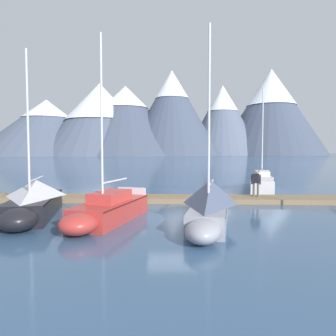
% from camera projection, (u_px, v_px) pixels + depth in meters
% --- Properties ---
extents(ground_plane, '(700.00, 700.00, 0.00)m').
position_uv_depth(ground_plane, '(172.00, 214.00, 15.70)').
color(ground_plane, '#38567A').
extents(mountain_west_summit, '(92.70, 92.70, 37.15)m').
position_uv_depth(mountain_west_summit, '(47.00, 127.00, 206.92)').
color(mountain_west_summit, '#4C566B').
rests_on(mountain_west_summit, ground).
extents(mountain_central_massif, '(82.63, 82.63, 46.99)m').
position_uv_depth(mountain_central_massif, '(100.00, 117.00, 202.03)').
color(mountain_central_massif, '#4C566B').
rests_on(mountain_central_massif, ground).
extents(mountain_shoulder_ridge, '(89.82, 89.82, 45.90)m').
position_uv_depth(mountain_shoulder_ridge, '(126.00, 120.00, 205.29)').
color(mountain_shoulder_ridge, '#424C60').
rests_on(mountain_shoulder_ridge, ground).
extents(mountain_east_summit, '(63.75, 63.75, 55.05)m').
position_uv_depth(mountain_east_summit, '(172.00, 112.00, 200.87)').
color(mountain_east_summit, '#424C60').
rests_on(mountain_east_summit, ground).
extents(mountain_rear_spur, '(56.79, 56.79, 49.47)m').
position_uv_depth(mountain_rear_spur, '(222.00, 119.00, 220.53)').
color(mountain_rear_spur, slate).
rests_on(mountain_rear_spur, ground).
extents(mountain_north_horn, '(79.57, 79.57, 62.32)m').
position_uv_depth(mountain_north_horn, '(271.00, 110.00, 225.44)').
color(mountain_north_horn, '#424C60').
rests_on(mountain_north_horn, ground).
extents(dock, '(26.28, 4.28, 0.30)m').
position_uv_depth(dock, '(169.00, 199.00, 19.68)').
color(dock, '#846B4C').
rests_on(dock, ground).
extents(sailboat_second_berth, '(2.76, 6.67, 7.76)m').
position_uv_depth(sailboat_second_berth, '(34.00, 200.00, 14.90)').
color(sailboat_second_berth, black).
rests_on(sailboat_second_berth, ground).
extents(sailboat_mid_dock_port, '(3.43, 6.22, 8.21)m').
position_uv_depth(sailboat_mid_dock_port, '(107.00, 210.00, 13.84)').
color(sailboat_mid_dock_port, '#B2332D').
rests_on(sailboat_mid_dock_port, ground).
extents(sailboat_mid_dock_starboard, '(2.94, 6.38, 8.28)m').
position_uv_depth(sailboat_mid_dock_starboard, '(209.00, 205.00, 13.22)').
color(sailboat_mid_dock_starboard, '#93939E').
rests_on(sailboat_mid_dock_starboard, ground).
extents(sailboat_far_berth, '(3.64, 7.29, 8.32)m').
position_uv_depth(sailboat_far_berth, '(262.00, 183.00, 24.82)').
color(sailboat_far_berth, white).
rests_on(sailboat_far_berth, ground).
extents(person_on_dock, '(0.56, 0.34, 1.69)m').
position_uv_depth(person_on_dock, '(256.00, 181.00, 19.58)').
color(person_on_dock, brown).
rests_on(person_on_dock, dock).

